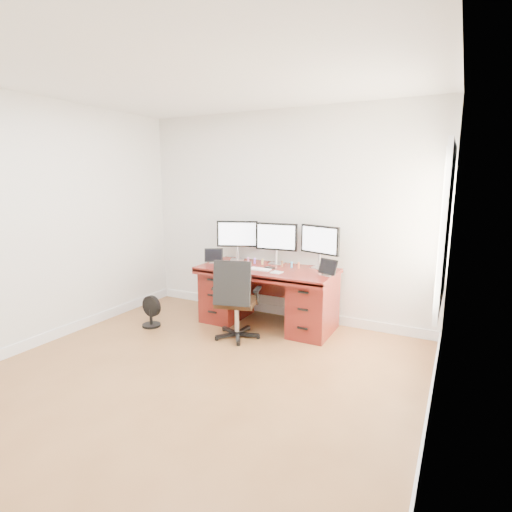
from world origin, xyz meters
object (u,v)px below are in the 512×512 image
at_px(desk, 268,294).
at_px(floor_fan, 151,312).
at_px(office_chair, 236,313).
at_px(monitor_center, 276,238).
at_px(keyboard, 260,269).

bearing_deg(desk, floor_fan, -150.17).
distance_m(office_chair, monitor_center, 1.14).
relative_size(desk, office_chair, 1.78).
distance_m(desk, keyboard, 0.40).
xyz_separation_m(desk, keyboard, (-0.03, -0.17, 0.36)).
height_order(desk, floor_fan, desk).
bearing_deg(desk, monitor_center, 89.97).
bearing_deg(keyboard, desk, 82.15).
bearing_deg(office_chair, keyboard, 61.29).
distance_m(monitor_center, keyboard, 0.53).
distance_m(office_chair, floor_fan, 1.17).
bearing_deg(keyboard, floor_fan, -154.13).
bearing_deg(monitor_center, desk, -95.41).
xyz_separation_m(floor_fan, keyboard, (1.25, 0.56, 0.57)).
height_order(monitor_center, keyboard, monitor_center).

